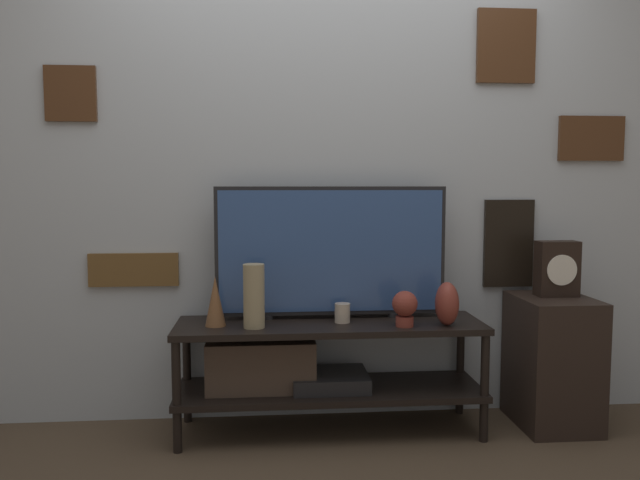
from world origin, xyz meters
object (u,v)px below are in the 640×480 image
at_px(mantel_clock, 557,269).
at_px(vase_slim_bronze, 215,301).
at_px(decorative_bust, 405,307).
at_px(vase_tall_ceramic, 254,296).
at_px(television, 331,251).
at_px(candle_jar, 342,313).
at_px(vase_urn_stoneware, 447,304).

bearing_deg(mantel_clock, vase_slim_bronze, -178.18).
xyz_separation_m(vase_slim_bronze, decorative_bust, (0.87, -0.09, -0.02)).
height_order(vase_tall_ceramic, vase_slim_bronze, vase_tall_ceramic).
distance_m(television, vase_tall_ceramic, 0.45).
height_order(candle_jar, decorative_bust, decorative_bust).
height_order(vase_urn_stoneware, mantel_clock, mantel_clock).
xyz_separation_m(decorative_bust, mantel_clock, (0.79, 0.14, 0.15)).
height_order(candle_jar, mantel_clock, mantel_clock).
distance_m(television, candle_jar, 0.30).
bearing_deg(candle_jar, decorative_bust, -21.01).
xyz_separation_m(television, candle_jar, (0.04, -0.10, -0.29)).
bearing_deg(television, candle_jar, -65.81).
xyz_separation_m(television, vase_urn_stoneware, (0.52, -0.20, -0.23)).
distance_m(vase_urn_stoneware, decorative_bust, 0.20).
xyz_separation_m(vase_tall_ceramic, mantel_clock, (1.48, 0.11, 0.09)).
height_order(vase_slim_bronze, decorative_bust, vase_slim_bronze).
xyz_separation_m(vase_slim_bronze, mantel_clock, (1.66, 0.05, 0.12)).
height_order(television, vase_tall_ceramic, television).
bearing_deg(candle_jar, television, 114.19).
distance_m(vase_tall_ceramic, vase_slim_bronze, 0.19).
distance_m(vase_urn_stoneware, vase_tall_ceramic, 0.89).
relative_size(vase_urn_stoneware, decorative_bust, 1.23).
relative_size(television, vase_tall_ceramic, 3.82).
relative_size(television, vase_slim_bronze, 4.83).
distance_m(vase_slim_bronze, mantel_clock, 1.67).
xyz_separation_m(television, mantel_clock, (1.11, -0.07, -0.09)).
relative_size(vase_tall_ceramic, decorative_bust, 1.77).
height_order(television, mantel_clock, television).
bearing_deg(vase_tall_ceramic, vase_slim_bronze, 163.55).
height_order(vase_urn_stoneware, candle_jar, vase_urn_stoneware).
xyz_separation_m(vase_slim_bronze, candle_jar, (0.59, 0.02, -0.07)).
xyz_separation_m(vase_tall_ceramic, candle_jar, (0.41, 0.07, -0.10)).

